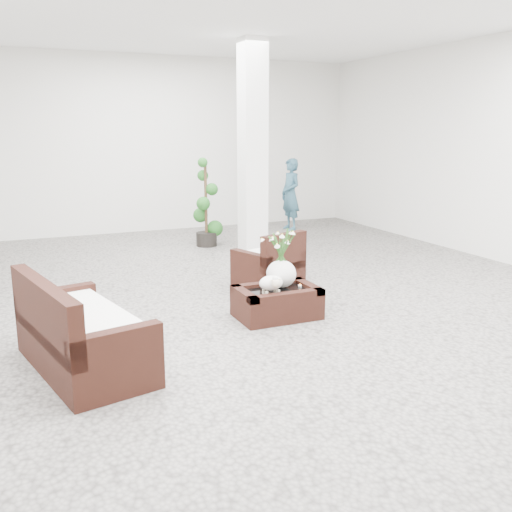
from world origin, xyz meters
name	(u,v)px	position (x,y,z in m)	size (l,w,h in m)	color
ground	(253,304)	(0.00, 0.00, 0.00)	(11.00, 11.00, 0.00)	gray
column	(253,148)	(1.20, 2.80, 1.75)	(0.40, 0.40, 3.50)	white
coffee_table	(277,304)	(0.06, -0.54, 0.16)	(0.90, 0.60, 0.31)	black
sheep_figurine	(271,285)	(-0.06, -0.64, 0.42)	(0.28, 0.23, 0.21)	white
planter_narcissus	(281,253)	(0.16, -0.44, 0.71)	(0.44, 0.44, 0.80)	white
tealight	(300,286)	(0.36, -0.52, 0.33)	(0.04, 0.04, 0.03)	white
armchair	(268,259)	(0.48, 0.59, 0.39)	(0.73, 0.70, 0.78)	black
loveseat	(83,323)	(-2.09, -1.12, 0.42)	(1.57, 0.76, 0.84)	black
topiary	(206,203)	(0.61, 3.55, 0.77)	(0.41, 0.41, 1.55)	#1C4F19
shopper	(291,194)	(2.77, 4.46, 0.74)	(0.54, 0.35, 1.48)	#315A6E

